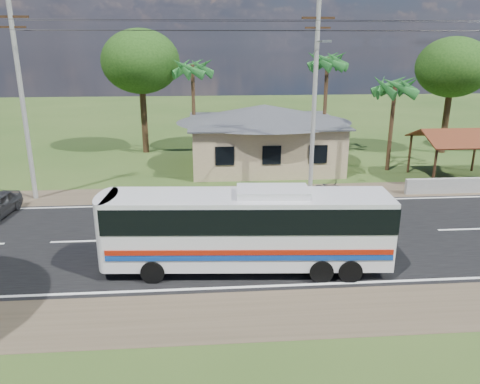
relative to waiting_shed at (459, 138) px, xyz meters
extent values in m
plane|color=#2B4719|center=(-13.00, -8.50, -2.73)|extent=(120.00, 120.00, 0.00)
cube|color=black|center=(-13.00, -8.50, -2.72)|extent=(120.00, 10.00, 0.02)
cube|color=brown|center=(-13.00, -2.00, -2.72)|extent=(120.00, 3.00, 0.01)
cube|color=brown|center=(-13.00, -15.00, -2.72)|extent=(120.00, 3.00, 0.01)
cube|color=silver|center=(-13.00, -3.80, -2.70)|extent=(120.00, 0.15, 0.01)
cube|color=silver|center=(-13.00, -13.20, -2.70)|extent=(120.00, 0.15, 0.01)
cube|color=silver|center=(-13.00, -8.50, -2.70)|extent=(120.00, 0.15, 0.01)
cube|color=tan|center=(-12.00, 4.50, -1.13)|extent=(10.00, 8.00, 3.20)
cube|color=#4C4F54|center=(-12.00, 4.50, 0.52)|extent=(10.60, 8.60, 0.10)
pyramid|color=#4C4F54|center=(-12.00, 4.50, 1.67)|extent=(12.40, 10.00, 1.20)
cube|color=black|center=(-15.00, 0.48, -1.03)|extent=(1.20, 0.08, 1.20)
cube|color=black|center=(-12.00, 0.48, -1.03)|extent=(1.20, 0.08, 1.20)
cube|color=black|center=(-9.00, 0.48, -1.03)|extent=(1.20, 0.08, 1.20)
cylinder|color=#392215|center=(-2.30, -1.80, -1.43)|extent=(0.16, 0.16, 2.60)
cylinder|color=#392215|center=(-2.30, 1.80, -1.43)|extent=(0.16, 0.16, 2.60)
cylinder|color=#392215|center=(2.30, 1.80, -1.43)|extent=(0.16, 0.16, 2.60)
cube|color=maroon|center=(0.00, -1.10, 0.17)|extent=(5.20, 2.28, 0.90)
cube|color=maroon|center=(0.00, 1.10, 0.17)|extent=(5.20, 2.28, 0.90)
cube|color=#392215|center=(0.00, 0.00, 0.52)|extent=(5.20, 0.12, 0.12)
cube|color=#9E9E99|center=(-1.00, -2.90, -2.28)|extent=(7.00, 0.30, 0.90)
cylinder|color=#9E9E99|center=(-26.00, -2.00, 2.77)|extent=(0.26, 0.26, 11.00)
cube|color=#392215|center=(-26.00, -2.00, 7.07)|extent=(1.80, 0.12, 0.12)
cube|color=#392215|center=(-26.00, -2.00, 6.57)|extent=(1.40, 0.10, 0.10)
cylinder|color=#9E9E99|center=(-10.00, -2.00, 2.77)|extent=(0.26, 0.26, 11.00)
cube|color=#392215|center=(-10.00, -2.00, 7.07)|extent=(1.80, 0.12, 0.12)
cube|color=#392215|center=(-10.00, -2.00, 6.57)|extent=(1.40, 0.10, 0.10)
cylinder|color=gray|center=(-10.00, -3.00, 5.87)|extent=(0.08, 2.00, 0.08)
cube|color=gray|center=(-10.00, -4.00, 5.87)|extent=(0.50, 0.18, 0.12)
cylinder|color=black|center=(-18.00, -2.00, 6.87)|extent=(16.00, 0.02, 0.02)
cylinder|color=black|center=(-2.50, -2.00, 6.87)|extent=(15.00, 0.02, 0.02)
cylinder|color=#47301E|center=(-3.50, 2.50, 0.27)|extent=(0.28, 0.28, 6.00)
cylinder|color=#47301E|center=(-7.00, 7.00, 1.02)|extent=(0.28, 0.28, 7.50)
cylinder|color=#47301E|center=(-17.00, 7.50, 0.77)|extent=(0.28, 0.28, 7.00)
cylinder|color=#47301E|center=(-21.00, 9.50, 0.25)|extent=(0.50, 0.50, 5.95)
ellipsoid|color=#17370F|center=(-21.00, 9.50, 4.42)|extent=(6.00, 6.00, 4.92)
cylinder|color=#47301E|center=(3.00, 7.50, 0.07)|extent=(0.50, 0.50, 5.60)
ellipsoid|color=#17370F|center=(3.00, 7.50, 3.99)|extent=(5.60, 5.60, 4.59)
cube|color=silver|center=(-14.66, -11.76, -0.99)|extent=(10.85, 2.98, 2.68)
cube|color=black|center=(-14.66, -11.76, -0.32)|extent=(10.90, 3.04, 0.98)
cube|color=black|center=(-20.00, -11.38, -0.63)|extent=(0.25, 2.06, 1.61)
cube|color=maroon|center=(-14.74, -12.89, -1.48)|extent=(10.52, 0.78, 0.20)
cube|color=navy|center=(-14.74, -12.89, -1.70)|extent=(10.52, 0.78, 0.20)
cube|color=silver|center=(-13.77, -11.82, 0.49)|extent=(2.77, 1.61, 0.27)
cylinder|color=black|center=(-18.29, -12.53, -2.28)|extent=(0.91, 0.37, 0.89)
cylinder|color=black|center=(-18.15, -10.48, -2.28)|extent=(0.91, 0.37, 0.89)
cylinder|color=black|center=(-12.06, -12.97, -2.28)|extent=(0.91, 0.37, 0.89)
cylinder|color=black|center=(-11.91, -10.92, -2.28)|extent=(0.91, 0.37, 0.89)
cylinder|color=black|center=(-10.99, -13.04, -2.28)|extent=(0.91, 0.37, 0.89)
cylinder|color=black|center=(-10.84, -11.00, -2.28)|extent=(0.91, 0.37, 0.89)
imported|color=black|center=(-9.07, -2.58, -2.30)|extent=(1.73, 0.92, 0.86)
camera|label=1|loc=(-16.30, -28.33, 5.82)|focal=35.00mm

